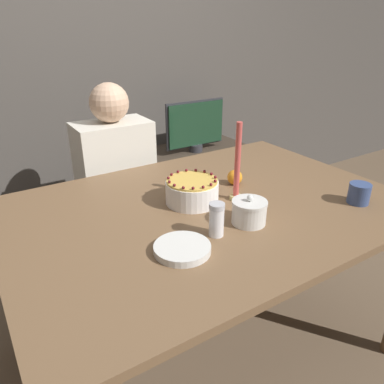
# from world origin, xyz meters

# --- Properties ---
(ground_plane) EXTENTS (12.00, 12.00, 0.00)m
(ground_plane) POSITION_xyz_m (0.00, 0.00, 0.00)
(ground_plane) COLOR brown
(wall_behind) EXTENTS (8.00, 0.05, 2.60)m
(wall_behind) POSITION_xyz_m (0.00, 1.40, 1.30)
(wall_behind) COLOR #4C4742
(wall_behind) RESTS_ON ground_plane
(dining_table) EXTENTS (1.59, 1.11, 0.78)m
(dining_table) POSITION_xyz_m (0.00, 0.00, 0.68)
(dining_table) COLOR brown
(dining_table) RESTS_ON ground_plane
(cake) EXTENTS (0.22, 0.22, 0.11)m
(cake) POSITION_xyz_m (-0.04, 0.06, 0.83)
(cake) COLOR white
(cake) RESTS_ON dining_table
(sugar_bowl) EXTENTS (0.13, 0.13, 0.11)m
(sugar_bowl) POSITION_xyz_m (0.04, -0.20, 0.82)
(sugar_bowl) COLOR silver
(sugar_bowl) RESTS_ON dining_table
(sugar_shaker) EXTENTS (0.05, 0.05, 0.12)m
(sugar_shaker) POSITION_xyz_m (-0.11, -0.21, 0.84)
(sugar_shaker) COLOR white
(sugar_shaker) RESTS_ON dining_table
(plate_stack) EXTENTS (0.19, 0.19, 0.02)m
(plate_stack) POSITION_xyz_m (-0.26, -0.23, 0.79)
(plate_stack) COLOR silver
(plate_stack) RESTS_ON dining_table
(candle) EXTENTS (0.05, 0.05, 0.33)m
(candle) POSITION_xyz_m (0.13, -0.01, 0.91)
(candle) COLOR tan
(candle) RESTS_ON dining_table
(cup) EXTENTS (0.09, 0.09, 0.08)m
(cup) POSITION_xyz_m (0.53, -0.31, 0.82)
(cup) COLOR #384C7F
(cup) RESTS_ON dining_table
(orange_fruit_0) EXTENTS (0.07, 0.07, 0.07)m
(orange_fruit_0) POSITION_xyz_m (0.22, 0.11, 0.81)
(orange_fruit_0) COLOR orange
(orange_fruit_0) RESTS_ON dining_table
(person_man_blue_shirt) EXTENTS (0.40, 0.34, 1.18)m
(person_man_blue_shirt) POSITION_xyz_m (-0.10, 0.76, 0.51)
(person_man_blue_shirt) COLOR #2D2D38
(person_man_blue_shirt) RESTS_ON ground_plane
(side_cabinet) EXTENTS (0.84, 0.55, 0.59)m
(side_cabinet) POSITION_xyz_m (0.64, 1.08, 0.30)
(side_cabinet) COLOR #382D23
(side_cabinet) RESTS_ON ground_plane
(tv_monitor) EXTENTS (0.47, 0.10, 0.36)m
(tv_monitor) POSITION_xyz_m (0.64, 1.08, 0.78)
(tv_monitor) COLOR #2D2D33
(tv_monitor) RESTS_ON side_cabinet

